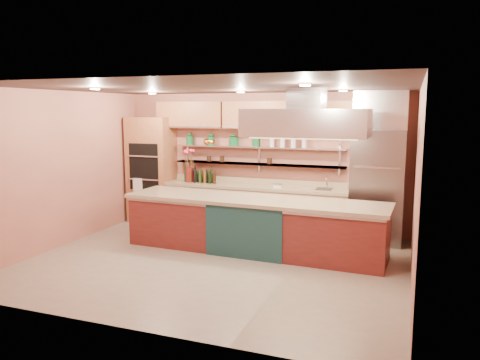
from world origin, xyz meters
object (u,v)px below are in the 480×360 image
at_px(green_canister, 235,142).
at_px(kitchen_scale, 278,185).
at_px(flower_vase, 190,175).
at_px(island, 254,225).
at_px(refrigerator, 377,187).
at_px(copper_kettle, 208,142).

bearing_deg(green_canister, kitchen_scale, -12.43).
bearing_deg(flower_vase, island, -35.44).
height_order(refrigerator, island, refrigerator).
bearing_deg(island, kitchen_scale, 89.63).
height_order(copper_kettle, green_canister, green_canister).
bearing_deg(refrigerator, green_canister, 175.47).
xyz_separation_m(refrigerator, flower_vase, (-3.86, 0.01, 0.03)).
distance_m(refrigerator, copper_kettle, 3.61).
height_order(flower_vase, green_canister, green_canister).
xyz_separation_m(refrigerator, island, (-1.96, -1.34, -0.58)).
bearing_deg(copper_kettle, flower_vase, -146.59).
relative_size(flower_vase, green_canister, 1.76).
relative_size(copper_kettle, green_canister, 1.03).
bearing_deg(refrigerator, flower_vase, 179.85).
height_order(refrigerator, green_canister, refrigerator).
bearing_deg(kitchen_scale, island, -70.78).
bearing_deg(island, refrigerator, 36.54).
height_order(island, copper_kettle, copper_kettle).
relative_size(flower_vase, copper_kettle, 1.72).
bearing_deg(refrigerator, island, -145.68).
xyz_separation_m(kitchen_scale, green_canister, (-1.00, 0.22, 0.83)).
height_order(island, kitchen_scale, kitchen_scale).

